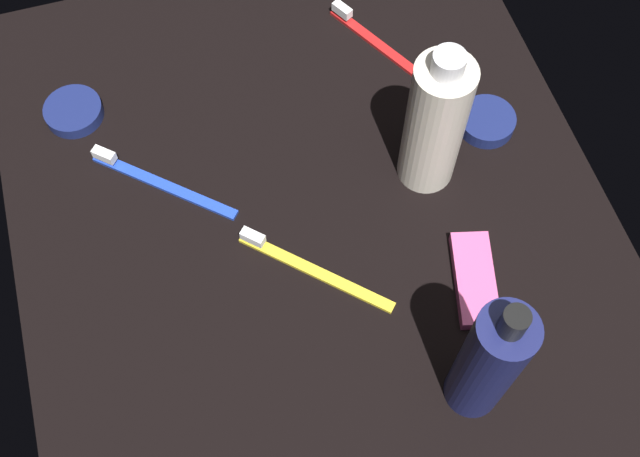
# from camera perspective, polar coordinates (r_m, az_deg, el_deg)

# --- Properties ---
(ground_plane) EXTENTS (0.84, 0.64, 0.01)m
(ground_plane) POSITION_cam_1_polar(r_m,az_deg,el_deg) (0.85, 0.00, -1.10)
(ground_plane) COLOR black
(lotion_bottle) EXTENTS (0.05, 0.05, 0.21)m
(lotion_bottle) POSITION_cam_1_polar(r_m,az_deg,el_deg) (0.72, 12.08, -9.46)
(lotion_bottle) COLOR navy
(lotion_bottle) RESTS_ON ground_plane
(bodywash_bottle) EXTENTS (0.06, 0.06, 0.20)m
(bodywash_bottle) POSITION_cam_1_polar(r_m,az_deg,el_deg) (0.82, 8.31, 7.52)
(bodywash_bottle) COLOR silver
(bodywash_bottle) RESTS_ON ground_plane
(toothbrush_blue) EXTENTS (0.13, 0.14, 0.02)m
(toothbrush_blue) POSITION_cam_1_polar(r_m,az_deg,el_deg) (0.90, -11.84, 3.46)
(toothbrush_blue) COLOR blue
(toothbrush_blue) RESTS_ON ground_plane
(toothbrush_yellow) EXTENTS (0.13, 0.14, 0.02)m
(toothbrush_yellow) POSITION_cam_1_polar(r_m,az_deg,el_deg) (0.83, -1.00, -2.71)
(toothbrush_yellow) COLOR yellow
(toothbrush_yellow) RESTS_ON ground_plane
(toothbrush_red) EXTENTS (0.16, 0.10, 0.02)m
(toothbrush_red) POSITION_cam_1_polar(r_m,az_deg,el_deg) (0.99, 4.31, 13.22)
(toothbrush_red) COLOR red
(toothbrush_red) RESTS_ON ground_plane
(snack_bar_pink) EXTENTS (0.11, 0.06, 0.01)m
(snack_bar_pink) POSITION_cam_1_polar(r_m,az_deg,el_deg) (0.84, 11.11, -3.65)
(snack_bar_pink) COLOR #E55999
(snack_bar_pink) RESTS_ON ground_plane
(cream_tin_left) EXTENTS (0.06, 0.06, 0.02)m
(cream_tin_left) POSITION_cam_1_polar(r_m,az_deg,el_deg) (0.94, 11.96, 7.57)
(cream_tin_left) COLOR navy
(cream_tin_left) RESTS_ON ground_plane
(cream_tin_right) EXTENTS (0.07, 0.07, 0.02)m
(cream_tin_right) POSITION_cam_1_polar(r_m,az_deg,el_deg) (0.97, -17.38, 8.07)
(cream_tin_right) COLOR navy
(cream_tin_right) RESTS_ON ground_plane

